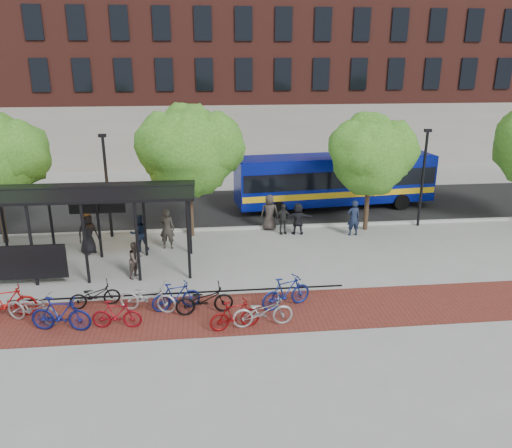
{
  "coord_description": "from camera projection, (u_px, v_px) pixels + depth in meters",
  "views": [
    {
      "loc": [
        -2.3,
        -20.61,
        8.57
      ],
      "look_at": [
        -0.1,
        0.03,
        1.6
      ],
      "focal_mm": 35.0,
      "sensor_mm": 36.0,
      "label": 1
    }
  ],
  "objects": [
    {
      "name": "curb",
      "position": [
        250.0,
        228.0,
        26.14
      ],
      "size": [
        160.0,
        0.25,
        0.12
      ],
      "primitive_type": "cube",
      "color": "#B7B7B2",
      "rests_on": "ground"
    },
    {
      "name": "bike_7",
      "position": [
        176.0,
        296.0,
        17.65
      ],
      "size": [
        1.82,
        0.93,
        1.05
      ],
      "primitive_type": "imported",
      "rotation": [
        0.0,
        0.0,
        1.83
      ],
      "color": "navy",
      "rests_on": "ground"
    },
    {
      "name": "lamp_post_left",
      "position": [
        107.0,
        183.0,
        24.2
      ],
      "size": [
        0.35,
        0.2,
        5.12
      ],
      "color": "black",
      "rests_on": "ground"
    },
    {
      "name": "pedestrian_7",
      "position": [
        353.0,
        218.0,
        24.96
      ],
      "size": [
        0.71,
        0.5,
        1.82
      ],
      "primitive_type": "imported",
      "rotation": [
        0.0,
        0.0,
        3.25
      ],
      "color": "#1A233C",
      "rests_on": "ground"
    },
    {
      "name": "pedestrian_1",
      "position": [
        167.0,
        229.0,
        23.21
      ],
      "size": [
        0.77,
        0.56,
        1.95
      ],
      "primitive_type": "imported",
      "rotation": [
        0.0,
        0.0,
        3.01
      ],
      "color": "#36312B",
      "rests_on": "ground"
    },
    {
      "name": "bike_9",
      "position": [
        235.0,
        315.0,
        16.39
      ],
      "size": [
        1.78,
        0.84,
        1.03
      ],
      "primitive_type": "imported",
      "rotation": [
        0.0,
        0.0,
        1.79
      ],
      "color": "maroon",
      "rests_on": "ground"
    },
    {
      "name": "pedestrian_8",
      "position": [
        136.0,
        260.0,
        20.21
      ],
      "size": [
        0.88,
        0.93,
        1.52
      ],
      "primitive_type": "imported",
      "rotation": [
        0.0,
        0.0,
        1.02
      ],
      "color": "#4F423B",
      "rests_on": "ground"
    },
    {
      "name": "bike_11",
      "position": [
        286.0,
        292.0,
        17.79
      ],
      "size": [
        2.05,
        1.27,
        1.19
      ],
      "primitive_type": "imported",
      "rotation": [
        0.0,
        0.0,
        1.96
      ],
      "color": "navy",
      "rests_on": "ground"
    },
    {
      "name": "brick_strip",
      "position": [
        217.0,
        314.0,
        17.47
      ],
      "size": [
        24.0,
        3.0,
        0.01
      ],
      "primitive_type": "cube",
      "color": "maroon",
      "rests_on": "ground"
    },
    {
      "name": "bike_rack_rail",
      "position": [
        181.0,
        304.0,
        18.19
      ],
      "size": [
        12.0,
        0.05,
        0.95
      ],
      "primitive_type": "cube",
      "color": "black",
      "rests_on": "ground"
    },
    {
      "name": "bike_4",
      "position": [
        95.0,
        295.0,
        17.88
      ],
      "size": [
        1.86,
        1.03,
        0.92
      ],
      "primitive_type": "imported",
      "rotation": [
        0.0,
        0.0,
        1.82
      ],
      "color": "black",
      "rests_on": "ground"
    },
    {
      "name": "tree_b",
      "position": [
        190.0,
        147.0,
        23.83
      ],
      "size": [
        5.15,
        4.2,
        6.47
      ],
      "color": "#382619",
      "rests_on": "ground"
    },
    {
      "name": "bus_shelter",
      "position": [
        60.0,
        202.0,
        20.16
      ],
      "size": [
        10.6,
        3.07,
        3.6
      ],
      "color": "black",
      "rests_on": "ground"
    },
    {
      "name": "lamp_post_right",
      "position": [
        423.0,
        175.0,
        25.81
      ],
      "size": [
        0.35,
        0.2,
        5.12
      ],
      "color": "black",
      "rests_on": "ground"
    },
    {
      "name": "building_brick",
      "position": [
        337.0,
        40.0,
        44.72
      ],
      "size": [
        55.0,
        14.0,
        20.0
      ],
      "primitive_type": "cube",
      "color": "#5E2921",
      "rests_on": "ground"
    },
    {
      "name": "bike_1",
      "position": [
        6.0,
        302.0,
        17.06
      ],
      "size": [
        2.03,
        0.92,
        1.18
      ],
      "primitive_type": "imported",
      "rotation": [
        0.0,
        0.0,
        1.77
      ],
      "color": "#9E110E",
      "rests_on": "ground"
    },
    {
      "name": "pedestrian_4",
      "position": [
        283.0,
        219.0,
        25.22
      ],
      "size": [
        0.97,
        0.53,
        1.57
      ],
      "primitive_type": "imported",
      "rotation": [
        0.0,
        0.0,
        6.45
      ],
      "color": "#272727",
      "rests_on": "ground"
    },
    {
      "name": "tree_c",
      "position": [
        372.0,
        152.0,
        24.87
      ],
      "size": [
        4.66,
        3.8,
        5.92
      ],
      "color": "#382619",
      "rests_on": "ground"
    },
    {
      "name": "bike_10",
      "position": [
        263.0,
        311.0,
        16.57
      ],
      "size": [
        2.11,
        0.89,
        1.08
      ],
      "primitive_type": "imported",
      "rotation": [
        0.0,
        0.0,
        1.66
      ],
      "color": "#A1A1A3",
      "rests_on": "ground"
    },
    {
      "name": "bike_6",
      "position": [
        148.0,
        297.0,
        17.53
      ],
      "size": [
        2.21,
        1.27,
        1.1
      ],
      "primitive_type": "imported",
      "rotation": [
        0.0,
        0.0,
        1.29
      ],
      "color": "#B8B7BA",
      "rests_on": "ground"
    },
    {
      "name": "bike_3",
      "position": [
        61.0,
        314.0,
        16.26
      ],
      "size": [
        2.08,
        0.88,
        1.21
      ],
      "primitive_type": "imported",
      "rotation": [
        0.0,
        0.0,
        1.41
      ],
      "color": "navy",
      "rests_on": "ground"
    },
    {
      "name": "bus",
      "position": [
        335.0,
        178.0,
        29.3
      ],
      "size": [
        11.85,
        3.73,
        3.15
      ],
      "rotation": [
        0.0,
        0.0,
        0.1
      ],
      "color": "navy",
      "rests_on": "ground"
    },
    {
      "name": "bike_5",
      "position": [
        117.0,
        314.0,
        16.46
      ],
      "size": [
        1.69,
        0.62,
        0.99
      ],
      "primitive_type": "imported",
      "rotation": [
        0.0,
        0.0,
        1.48
      ],
      "color": "maroon",
      "rests_on": "ground"
    },
    {
      "name": "bike_2",
      "position": [
        32.0,
        308.0,
        16.76
      ],
      "size": [
        2.2,
        1.51,
        1.1
      ],
      "primitive_type": "imported",
      "rotation": [
        0.0,
        0.0,
        1.15
      ],
      "color": "#969699",
      "rests_on": "ground"
    },
    {
      "name": "pedestrian_2",
      "position": [
        139.0,
        233.0,
        22.97
      ],
      "size": [
        1.04,
        0.94,
        1.74
      ],
      "primitive_type": "imported",
      "rotation": [
        0.0,
        0.0,
        3.54
      ],
      "color": "#1E2B46",
      "rests_on": "ground"
    },
    {
      "name": "pedestrian_0",
      "position": [
        88.0,
        233.0,
        22.67
      ],
      "size": [
        1.13,
        1.08,
        1.94
      ],
      "primitive_type": "imported",
      "rotation": [
        0.0,
        0.0,
        0.68
      ],
      "color": "black",
      "rests_on": "ground"
    },
    {
      "name": "bike_8",
      "position": [
        204.0,
        300.0,
        17.39
      ],
      "size": [
        2.09,
        0.93,
        1.06
      ],
      "primitive_type": "imported",
      "rotation": [
        0.0,
        0.0,
        1.69
      ],
      "color": "black",
      "rests_on": "ground"
    },
    {
      "name": "ground",
      "position": [
        258.0,
        258.0,
        22.39
      ],
      "size": [
        160.0,
        160.0,
        0.0
      ],
      "primitive_type": "plane",
      "color": "#9E9E99",
      "rests_on": "ground"
    },
    {
      "name": "asphalt_street",
      "position": [
        243.0,
        207.0,
        29.92
      ],
      "size": [
        160.0,
        8.0,
        0.01
      ],
      "primitive_type": "cube",
      "color": "black",
      "rests_on": "ground"
    },
    {
      "name": "pedestrian_6",
      "position": [
        270.0,
        212.0,
        25.77
      ],
      "size": [
        0.97,
        0.68,
        1.87
      ],
      "primitive_type": "imported",
      "rotation": [
        0.0,
        0.0,
        3.04
      ],
      "color": "#3A322F",
      "rests_on": "ground"
    },
    {
      "name": "pedestrian_5",
      "position": [
        298.0,
        219.0,
        25.16
      ],
      "size": [
        1.55,
        0.62,
        1.63
      ],
      "primitive_type": "imported",
      "rotation": [
        0.0,
        0.0,
        3.04
      ],
      "color": "black",
      "rests_on": "ground"
    }
  ]
}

